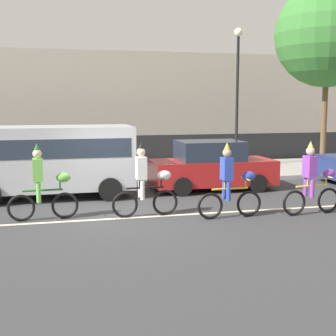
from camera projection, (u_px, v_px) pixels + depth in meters
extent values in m
plane|color=#38383A|center=(119.00, 214.00, 12.25)|extent=(80.00, 80.00, 0.00)
cube|color=beige|center=(122.00, 218.00, 11.77)|extent=(36.00, 0.14, 0.01)
cube|color=#9E9B93|center=(97.00, 175.00, 18.49)|extent=(60.00, 5.00, 0.15)
cube|color=black|center=(91.00, 152.00, 21.20)|extent=(40.00, 0.08, 1.40)
cube|color=#B2A899|center=(120.00, 103.00, 29.78)|extent=(28.00, 8.00, 5.73)
torus|color=black|center=(65.00, 205.00, 11.71)|extent=(0.67, 0.09, 0.67)
torus|color=black|center=(21.00, 208.00, 11.43)|extent=(0.67, 0.09, 0.67)
cylinder|color=#266626|center=(43.00, 190.00, 11.51)|extent=(0.97, 0.08, 0.05)
cylinder|color=#266626|center=(36.00, 187.00, 11.46)|extent=(0.04, 0.04, 0.18)
cylinder|color=#266626|center=(60.00, 185.00, 11.61)|extent=(0.04, 0.04, 0.23)
cylinder|color=#266626|center=(60.00, 180.00, 11.59)|extent=(0.05, 0.50, 0.03)
ellipsoid|color=#72CC4C|center=(63.00, 177.00, 11.61)|extent=(0.37, 0.21, 0.24)
cube|color=#72CC4C|center=(38.00, 170.00, 11.41)|extent=(0.25, 0.33, 0.56)
sphere|color=beige|center=(37.00, 154.00, 11.36)|extent=(0.22, 0.22, 0.22)
cone|color=#266626|center=(37.00, 146.00, 11.33)|extent=(0.14, 0.14, 0.16)
cylinder|color=#72CC4C|center=(39.00, 193.00, 11.36)|extent=(0.11, 0.11, 0.48)
cylinder|color=#72CC4C|center=(39.00, 191.00, 11.62)|extent=(0.11, 0.11, 0.48)
torus|color=black|center=(165.00, 202.00, 12.06)|extent=(0.67, 0.09, 0.67)
torus|color=black|center=(125.00, 205.00, 11.79)|extent=(0.67, 0.09, 0.67)
cylinder|color=black|center=(145.00, 188.00, 11.87)|extent=(0.97, 0.08, 0.05)
cylinder|color=black|center=(139.00, 184.00, 11.81)|extent=(0.04, 0.04, 0.18)
cylinder|color=black|center=(161.00, 182.00, 11.96)|extent=(0.04, 0.04, 0.23)
cylinder|color=black|center=(161.00, 178.00, 11.95)|extent=(0.05, 0.50, 0.03)
ellipsoid|color=white|center=(164.00, 175.00, 11.96)|extent=(0.37, 0.21, 0.24)
cube|color=white|center=(141.00, 168.00, 11.77)|extent=(0.25, 0.33, 0.56)
sphere|color=beige|center=(141.00, 152.00, 11.71)|extent=(0.22, 0.22, 0.22)
cone|color=black|center=(141.00, 145.00, 11.69)|extent=(0.14, 0.14, 0.16)
cylinder|color=white|center=(143.00, 190.00, 11.71)|extent=(0.11, 0.11, 0.48)
cylinder|color=white|center=(140.00, 188.00, 11.98)|extent=(0.11, 0.11, 0.48)
torus|color=black|center=(249.00, 204.00, 11.92)|extent=(0.67, 0.09, 0.67)
torus|color=black|center=(210.00, 206.00, 11.64)|extent=(0.67, 0.09, 0.67)
cylinder|color=gold|center=(230.00, 189.00, 11.73)|extent=(0.97, 0.08, 0.05)
cylinder|color=gold|center=(225.00, 185.00, 11.67)|extent=(0.04, 0.04, 0.18)
cylinder|color=gold|center=(246.00, 183.00, 11.82)|extent=(0.04, 0.04, 0.23)
cylinder|color=gold|center=(246.00, 179.00, 11.81)|extent=(0.05, 0.50, 0.03)
ellipsoid|color=#2D47B2|center=(249.00, 176.00, 11.82)|extent=(0.37, 0.21, 0.24)
cube|color=#2D47B2|center=(227.00, 169.00, 11.63)|extent=(0.25, 0.33, 0.56)
sphere|color=tan|center=(227.00, 153.00, 11.57)|extent=(0.22, 0.22, 0.22)
cone|color=gold|center=(227.00, 146.00, 11.55)|extent=(0.14, 0.14, 0.16)
cylinder|color=#2D47B2|center=(229.00, 191.00, 11.57)|extent=(0.11, 0.11, 0.48)
cylinder|color=#2D47B2|center=(224.00, 189.00, 11.84)|extent=(0.11, 0.11, 0.48)
torus|color=black|center=(328.00, 200.00, 12.35)|extent=(0.67, 0.13, 0.67)
torus|color=black|center=(294.00, 203.00, 12.01)|extent=(0.67, 0.13, 0.67)
cylinder|color=#E5D84C|center=(312.00, 186.00, 12.12)|extent=(0.97, 0.13, 0.05)
cylinder|color=#E5D84C|center=(307.00, 183.00, 12.06)|extent=(0.04, 0.04, 0.18)
cylinder|color=#E5D84C|center=(326.00, 181.00, 12.24)|extent=(0.04, 0.04, 0.23)
cylinder|color=#E5D84C|center=(326.00, 176.00, 12.23)|extent=(0.08, 0.50, 0.03)
ellipsoid|color=purple|center=(329.00, 174.00, 12.24)|extent=(0.38, 0.23, 0.24)
cube|color=purple|center=(310.00, 167.00, 12.02)|extent=(0.27, 0.34, 0.56)
sphere|color=beige|center=(310.00, 151.00, 11.97)|extent=(0.22, 0.22, 0.22)
cone|color=#E5D84C|center=(311.00, 144.00, 11.94)|extent=(0.14, 0.14, 0.16)
cylinder|color=purple|center=(312.00, 189.00, 11.97)|extent=(0.11, 0.11, 0.48)
cylinder|color=purple|center=(306.00, 187.00, 12.23)|extent=(0.11, 0.11, 0.48)
cube|color=silver|center=(50.00, 158.00, 14.27)|extent=(5.00, 2.00, 1.90)
cube|color=#283342|center=(63.00, 146.00, 14.32)|extent=(3.90, 2.02, 0.56)
cylinder|color=black|center=(110.00, 189.00, 13.83)|extent=(0.70, 0.22, 0.70)
cylinder|color=black|center=(103.00, 179.00, 15.75)|extent=(0.70, 0.22, 0.70)
cube|color=#AD1E1E|center=(212.00, 172.00, 15.65)|extent=(4.10, 1.72, 0.80)
cube|color=#232D3D|center=(210.00, 150.00, 15.52)|extent=(2.10, 1.58, 0.64)
cylinder|color=black|center=(258.00, 183.00, 15.16)|extent=(0.60, 0.20, 0.60)
cylinder|color=black|center=(238.00, 175.00, 16.81)|extent=(0.60, 0.20, 0.60)
cylinder|color=black|center=(182.00, 187.00, 14.56)|extent=(0.60, 0.20, 0.60)
cylinder|color=black|center=(169.00, 178.00, 16.21)|extent=(0.60, 0.20, 0.60)
cylinder|color=black|center=(332.00, 172.00, 17.74)|extent=(0.60, 0.20, 0.60)
cylinder|color=black|center=(237.00, 103.00, 20.00)|extent=(0.12, 0.12, 5.50)
sphere|color=#EAEACC|center=(238.00, 32.00, 19.60)|extent=(0.36, 0.36, 0.36)
cylinder|color=brown|center=(324.00, 119.00, 20.25)|extent=(0.24, 0.24, 4.06)
sphere|color=#387A33|center=(328.00, 34.00, 19.76)|extent=(4.47, 4.47, 4.47)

